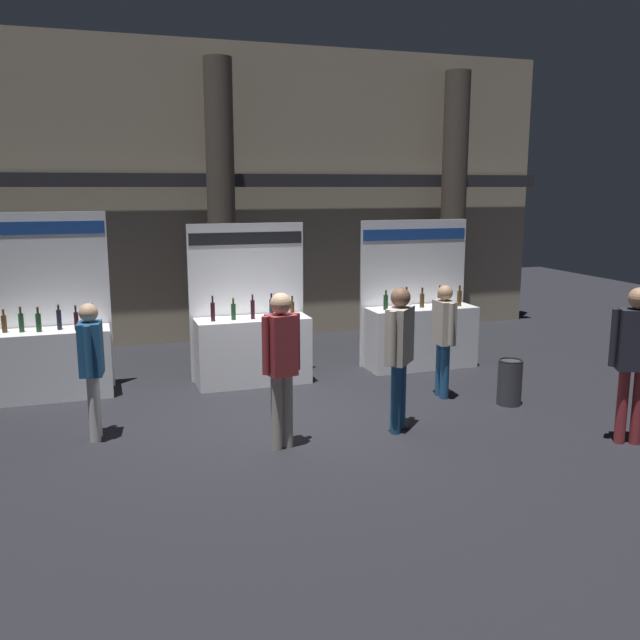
# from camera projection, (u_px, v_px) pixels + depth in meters

# --- Properties ---
(ground_plane) EXTENTS (26.90, 26.90, 0.00)m
(ground_plane) POSITION_uv_depth(u_px,v_px,m) (285.00, 419.00, 8.75)
(ground_plane) COLOR black
(hall_colonnade) EXTENTS (13.45, 1.12, 5.50)m
(hall_colonnade) POSITION_uv_depth(u_px,v_px,m) (215.00, 197.00, 12.74)
(hall_colonnade) COLOR tan
(hall_colonnade) RESTS_ON ground_plane
(exhibitor_booth_0) EXTENTS (1.66, 0.66, 2.57)m
(exhibitor_booth_0) POSITION_uv_depth(u_px,v_px,m) (52.00, 354.00, 9.60)
(exhibitor_booth_0) COLOR white
(exhibitor_booth_0) RESTS_ON ground_plane
(exhibitor_booth_1) EXTENTS (1.77, 0.66, 2.38)m
(exhibitor_booth_1) POSITION_uv_depth(u_px,v_px,m) (252.00, 343.00, 10.29)
(exhibitor_booth_1) COLOR white
(exhibitor_booth_1) RESTS_ON ground_plane
(exhibitor_booth_2) EXTENTS (1.87, 0.66, 2.38)m
(exhibitor_booth_2) POSITION_uv_depth(u_px,v_px,m) (420.00, 330.00, 11.22)
(exhibitor_booth_2) COLOR white
(exhibitor_booth_2) RESTS_ON ground_plane
(trash_bin) EXTENTS (0.33, 0.33, 0.63)m
(trash_bin) POSITION_uv_depth(u_px,v_px,m) (510.00, 382.00, 9.29)
(trash_bin) COLOR #38383D
(trash_bin) RESTS_ON ground_plane
(visitor_0) EXTENTS (0.23, 0.51, 1.59)m
(visitor_0) POSITION_uv_depth(u_px,v_px,m) (444.00, 333.00, 9.51)
(visitor_0) COLOR navy
(visitor_0) RESTS_ON ground_plane
(visitor_1) EXTENTS (0.50, 0.38, 1.82)m
(visitor_1) POSITION_uv_depth(u_px,v_px,m) (635.00, 351.00, 7.72)
(visitor_1) COLOR maroon
(visitor_1) RESTS_ON ground_plane
(visitor_2) EXTENTS (0.46, 0.47, 1.76)m
(visitor_2) POSITION_uv_depth(u_px,v_px,m) (399.00, 346.00, 8.13)
(visitor_2) COLOR navy
(visitor_2) RESTS_ON ground_plane
(visitor_3) EXTENTS (0.29, 0.51, 1.62)m
(visitor_3) POSITION_uv_depth(u_px,v_px,m) (91.00, 360.00, 7.89)
(visitor_3) COLOR silver
(visitor_3) RESTS_ON ground_plane
(visitor_4) EXTENTS (0.46, 0.31, 1.78)m
(visitor_4) POSITION_uv_depth(u_px,v_px,m) (281.00, 358.00, 7.59)
(visitor_4) COLOR #ADA393
(visitor_4) RESTS_ON ground_plane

